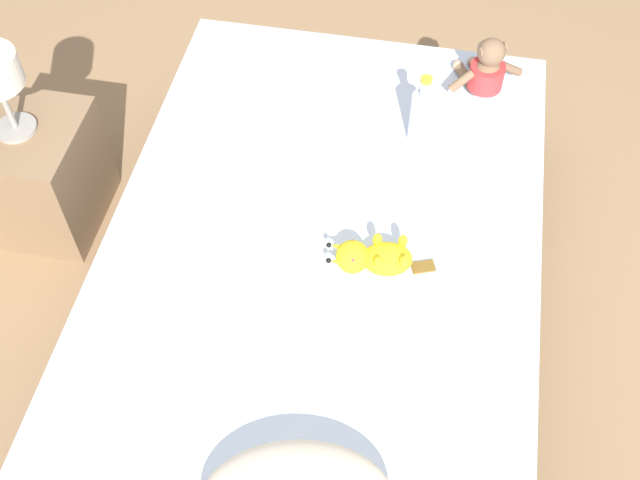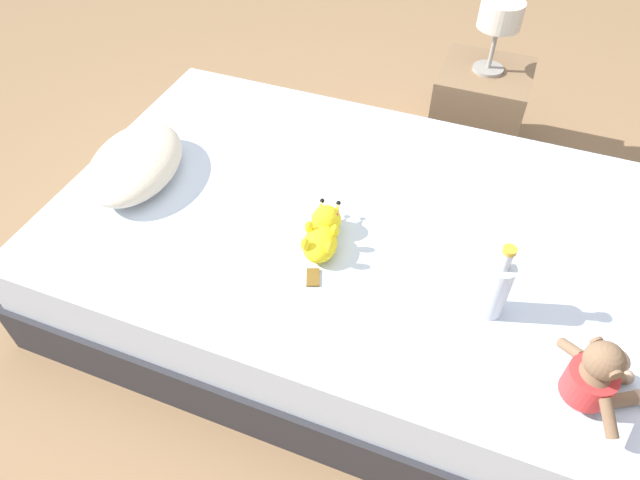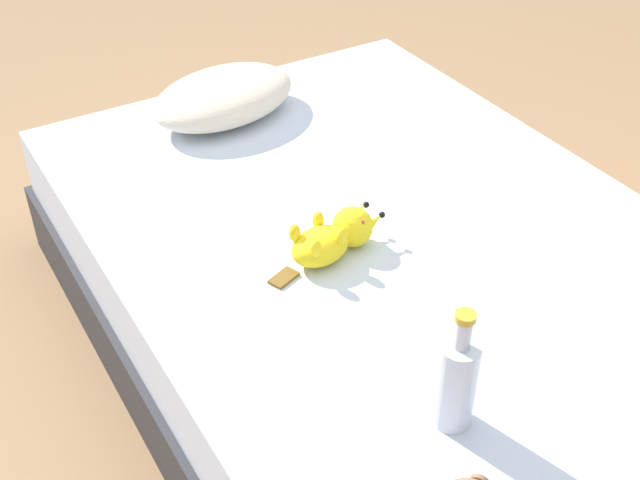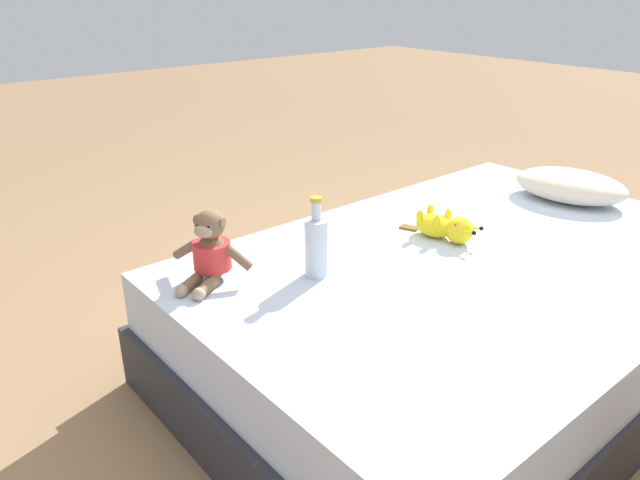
# 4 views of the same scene
# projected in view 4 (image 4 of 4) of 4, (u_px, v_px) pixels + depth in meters

# --- Properties ---
(ground_plane) EXTENTS (16.00, 16.00, 0.00)m
(ground_plane) POSITION_uv_depth(u_px,v_px,m) (463.00, 358.00, 2.28)
(ground_plane) COLOR #93704C
(bed) EXTENTS (1.37, 2.08, 0.43)m
(bed) POSITION_uv_depth(u_px,v_px,m) (469.00, 310.00, 2.20)
(bed) COLOR #2D2D33
(bed) RESTS_ON ground_plane
(pillow) EXTENTS (0.53, 0.41, 0.13)m
(pillow) POSITION_uv_depth(u_px,v_px,m) (570.00, 186.00, 2.61)
(pillow) COLOR beige
(pillow) RESTS_ON bed
(plush_monkey) EXTENTS (0.26, 0.25, 0.24)m
(plush_monkey) POSITION_uv_depth(u_px,v_px,m) (210.00, 252.00, 1.91)
(plush_monkey) COLOR brown
(plush_monkey) RESTS_ON bed
(plush_yellow_creature) EXTENTS (0.33, 0.14, 0.10)m
(plush_yellow_creature) POSITION_uv_depth(u_px,v_px,m) (445.00, 227.00, 2.22)
(plush_yellow_creature) COLOR yellow
(plush_yellow_creature) RESTS_ON bed
(glass_bottle) EXTENTS (0.08, 0.08, 0.27)m
(glass_bottle) POSITION_uv_depth(u_px,v_px,m) (316.00, 245.00, 1.93)
(glass_bottle) COLOR silver
(glass_bottle) RESTS_ON bed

